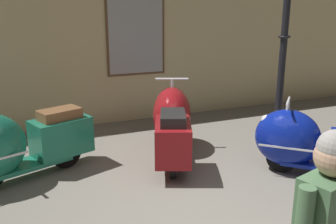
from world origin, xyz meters
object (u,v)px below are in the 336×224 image
Objects in this scene: lamppost at (284,37)px; scooter_2 at (308,143)px; scooter_0 at (12,146)px; scooter_1 at (172,123)px.

scooter_2 is at bearing -113.07° from lamppost.
lamppost is at bearing 161.07° from scooter_0.
scooter_2 is 1.86m from lamppost.
lamppost reaches higher than scooter_0.
scooter_0 is 4.19m from lamppost.
lamppost is (1.89, 0.02, 1.16)m from scooter_1.
scooter_1 is 1.26× the size of scooter_2.
scooter_0 is 0.99× the size of scooter_1.
scooter_1 is at bearing -179.33° from lamppost.
lamppost reaches higher than scooter_2.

